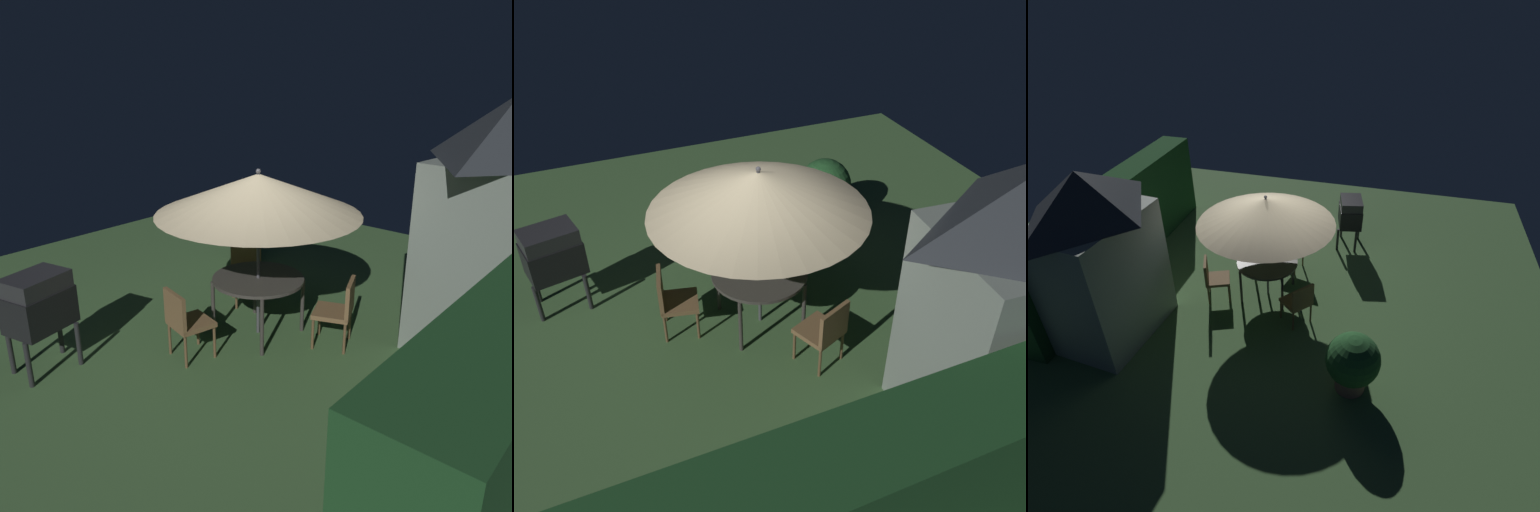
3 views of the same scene
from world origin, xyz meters
The scene contains 10 objects.
ground_plane centered at (0.00, 0.00, 0.00)m, with size 11.00×11.00×0.00m, color #47703D.
hedge_backdrop centered at (0.00, 3.50, 0.98)m, with size 5.92×0.68×1.97m.
garden_shed centered at (-1.86, 2.47, 1.59)m, with size 2.08×1.59×3.12m.
patio_table centered at (-0.15, 0.10, 0.73)m, with size 1.20×1.20×0.80m.
patio_umbrella centered at (-0.15, 0.10, 1.90)m, with size 2.58×2.58×2.22m.
bbq_grill centered at (2.16, -1.21, 0.85)m, with size 0.79×0.64×1.20m.
chair_near_shed centered at (-0.84, -0.70, 0.52)m, with size 0.65×0.65×0.90m.
chair_far_side centered at (0.92, -0.15, 0.52)m, with size 0.56×0.55×0.90m.
chair_toward_hedge centered at (-0.56, 1.09, 0.52)m, with size 0.60×0.60×0.90m.
potted_plant_by_shed centered at (-2.08, -1.85, 0.58)m, with size 0.85×0.85×1.05m.
Camera 2 is at (1.92, 5.31, 5.00)m, focal length 39.96 mm.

